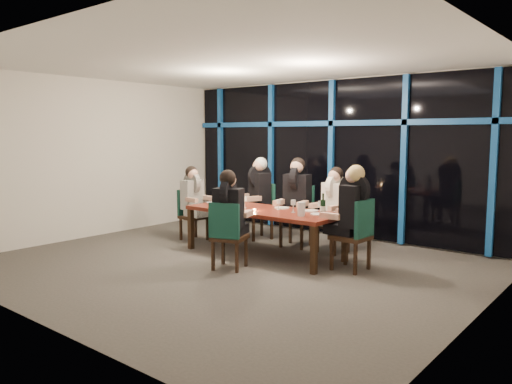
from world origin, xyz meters
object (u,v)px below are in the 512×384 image
(diner_far_left, at_px, (258,186))
(diner_far_mid, at_px, (296,189))
(chair_far_left, at_px, (262,208))
(diner_near_mid, at_px, (229,205))
(chair_far_right, at_px, (336,220))
(water_pitcher, at_px, (301,209))
(diner_end_left, at_px, (193,192))
(dining_table, at_px, (264,214))
(chair_far_mid, at_px, (298,212))
(diner_far_right, at_px, (334,197))
(chair_end_right, at_px, (357,231))
(wine_bottle, at_px, (323,208))
(diner_end_right, at_px, (352,202))
(chair_end_left, at_px, (191,212))
(chair_near_mid, at_px, (227,232))

(diner_far_left, height_order, diner_far_mid, diner_far_mid)
(chair_far_left, bearing_deg, diner_near_mid, -41.24)
(chair_far_right, height_order, water_pitcher, chair_far_right)
(diner_end_left, bearing_deg, dining_table, -86.49)
(chair_far_mid, xyz_separation_m, diner_near_mid, (0.09, -1.89, 0.35))
(chair_far_right, distance_m, diner_far_right, 0.39)
(chair_far_left, bearing_deg, water_pitcher, -12.56)
(chair_far_mid, relative_size, chair_end_right, 1.02)
(diner_far_left, xyz_separation_m, wine_bottle, (2.01, -0.98, -0.11))
(diner_end_right, distance_m, wine_bottle, 0.43)
(diner_end_right, height_order, water_pitcher, diner_end_right)
(diner_far_mid, relative_size, water_pitcher, 5.09)
(diner_far_mid, bearing_deg, diner_far_right, -7.73)
(chair_far_right, xyz_separation_m, diner_end_right, (0.74, -0.87, 0.45))
(diner_end_right, xyz_separation_m, diner_near_mid, (-1.41, -1.05, -0.05))
(chair_end_left, xyz_separation_m, diner_end_left, (0.08, -0.01, 0.37))
(chair_far_mid, relative_size, diner_far_left, 1.05)
(chair_end_left, height_order, chair_near_mid, chair_near_mid)
(chair_end_left, distance_m, diner_end_right, 3.35)
(chair_far_mid, relative_size, diner_near_mid, 1.10)
(chair_near_mid, distance_m, diner_far_left, 2.28)
(diner_far_mid, xyz_separation_m, diner_end_right, (1.48, -0.76, -0.02))
(chair_far_mid, relative_size, diner_end_right, 1.05)
(chair_far_mid, distance_m, diner_end_left, 1.97)
(chair_far_left, height_order, diner_end_right, diner_end_right)
(diner_far_mid, height_order, diner_end_left, diner_far_mid)
(dining_table, relative_size, diner_near_mid, 2.70)
(chair_end_left, height_order, diner_far_right, diner_far_right)
(diner_far_mid, bearing_deg, wine_bottle, -49.48)
(dining_table, xyz_separation_m, diner_far_right, (0.78, 0.88, 0.24))
(chair_far_left, relative_size, chair_far_right, 1.07)
(chair_end_left, xyz_separation_m, diner_far_right, (2.57, 0.79, 0.40))
(diner_far_mid, distance_m, diner_end_left, 1.93)
(chair_near_mid, bearing_deg, chair_far_mid, -106.38)
(chair_far_mid, distance_m, chair_end_left, 2.01)
(diner_end_right, bearing_deg, diner_near_mid, -51.44)
(chair_far_mid, bearing_deg, wine_bottle, -51.77)
(chair_near_mid, bearing_deg, chair_far_left, -83.85)
(chair_near_mid, height_order, water_pitcher, chair_near_mid)
(chair_end_left, height_order, diner_end_right, diner_end_right)
(chair_end_left, bearing_deg, diner_far_left, -40.54)
(dining_table, distance_m, chair_far_left, 1.34)
(chair_far_right, height_order, wine_bottle, wine_bottle)
(chair_end_right, bearing_deg, chair_far_mid, -116.30)
(dining_table, distance_m, chair_far_mid, 0.94)
(chair_end_left, xyz_separation_m, chair_end_right, (3.41, -0.00, 0.06))
(chair_near_mid, xyz_separation_m, diner_far_left, (-1.04, 1.98, 0.44))
(chair_far_left, bearing_deg, wine_bottle, -5.52)
(chair_far_left, bearing_deg, chair_far_right, 20.29)
(water_pitcher, bearing_deg, chair_end_left, 159.28)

